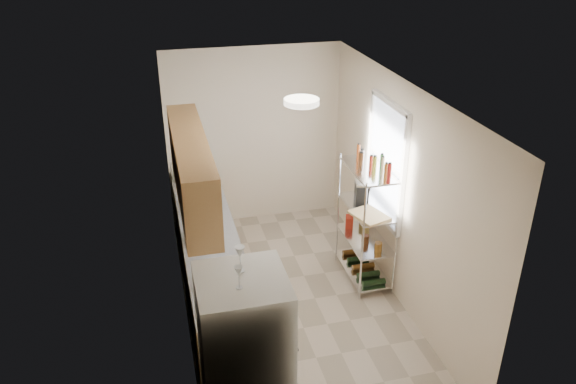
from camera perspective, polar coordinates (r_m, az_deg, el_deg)
The scene contains 16 objects.
room at distance 6.15m, azimuth 0.51°, elevation -1.41°, with size 2.52×4.42×2.62m.
counter_run at distance 6.81m, azimuth -8.01°, elevation -6.94°, with size 0.63×3.51×0.90m.
upper_cabinets at distance 5.86m, azimuth -9.75°, elevation 2.29°, with size 0.33×2.20×0.72m, color #9E7643.
range_hood at distance 6.77m, azimuth -9.66°, elevation 1.75°, with size 0.50×0.60×0.12m, color #B7BABC.
window at distance 6.72m, azimuth 9.94°, elevation 3.03°, with size 0.06×1.00×1.46m, color white.
bakers_rack at distance 6.77m, azimuth 8.13°, elevation -0.75°, with size 0.45×0.90×1.73m.
ceiling_dome at distance 5.39m, azimuth 1.38°, elevation 9.17°, with size 0.34×0.34×0.06m, color white.
refrigerator at distance 4.82m, azimuth -4.36°, elevation -17.12°, with size 0.70×0.70×1.70m, color silver.
wine_glass_a at distance 4.14m, azimuth -5.02°, elevation -8.64°, with size 0.07×0.07×0.18m, color silver, non-canonical shape.
wine_glass_b at distance 4.32m, azimuth -4.88°, elevation -6.80°, with size 0.08×0.08×0.22m, color silver, non-canonical shape.
rice_cooker at distance 6.34m, azimuth -8.56°, elevation -3.77°, with size 0.28×0.28×0.22m, color silver.
frying_pan_large at distance 6.89m, azimuth -8.88°, elevation -2.07°, with size 0.26×0.26×0.05m, color black.
frying_pan_small at distance 7.21m, azimuth -8.99°, elevation -0.75°, with size 0.21×0.21×0.04m, color black.
cutting_board at distance 6.59m, azimuth 8.26°, elevation -2.37°, with size 0.33×0.42×0.03m, color tan.
espresso_machine at distance 6.86m, azimuth 7.49°, elevation 0.01°, with size 0.16×0.23×0.27m, color black.
storage_bag at distance 7.24m, azimuth 6.25°, elevation -3.00°, with size 0.09×0.13×0.15m, color maroon.
Camera 1 is at (-1.39, -5.27, 4.15)m, focal length 35.00 mm.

